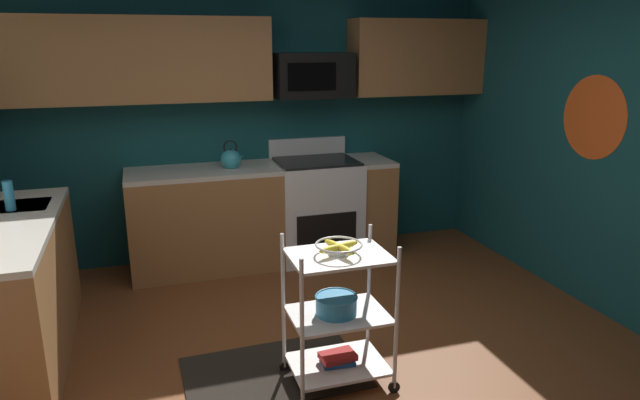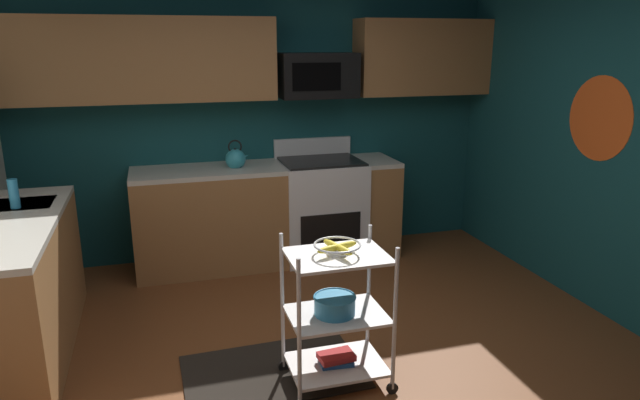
{
  "view_description": "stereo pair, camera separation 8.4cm",
  "coord_description": "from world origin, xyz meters",
  "px_view_note": "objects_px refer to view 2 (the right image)",
  "views": [
    {
      "loc": [
        -1.04,
        -2.82,
        2.0
      ],
      "look_at": [
        -0.01,
        0.41,
        1.05
      ],
      "focal_mm": 31.85,
      "sensor_mm": 36.0,
      "label": 1
    },
    {
      "loc": [
        -0.96,
        -2.84,
        2.0
      ],
      "look_at": [
        -0.01,
        0.41,
        1.05
      ],
      "focal_mm": 31.85,
      "sensor_mm": 36.0,
      "label": 2
    }
  ],
  "objects_px": {
    "oven_range": "(321,208)",
    "mixing_bowl_large": "(335,304)",
    "fruit_bowl": "(337,247)",
    "book_stack": "(336,358)",
    "kettle": "(236,159)",
    "microwave": "(317,75)",
    "rolling_cart": "(337,314)",
    "dish_soap_bottle": "(14,194)"
  },
  "relations": [
    {
      "from": "oven_range",
      "to": "mixing_bowl_large",
      "type": "distance_m",
      "value": 2.14
    },
    {
      "from": "oven_range",
      "to": "fruit_bowl",
      "type": "height_order",
      "value": "oven_range"
    },
    {
      "from": "book_stack",
      "to": "kettle",
      "type": "bearing_deg",
      "value": 97.56
    },
    {
      "from": "oven_range",
      "to": "kettle",
      "type": "distance_m",
      "value": 0.94
    },
    {
      "from": "fruit_bowl",
      "to": "microwave",
      "type": "bearing_deg",
      "value": 76.76
    },
    {
      "from": "oven_range",
      "to": "rolling_cart",
      "type": "relative_size",
      "value": 1.2
    },
    {
      "from": "microwave",
      "to": "oven_range",
      "type": "bearing_deg",
      "value": -89.74
    },
    {
      "from": "oven_range",
      "to": "fruit_bowl",
      "type": "xyz_separation_m",
      "value": [
        -0.51,
        -2.07,
        0.4
      ]
    },
    {
      "from": "book_stack",
      "to": "fruit_bowl",
      "type": "bearing_deg",
      "value": -90.0
    },
    {
      "from": "fruit_bowl",
      "to": "dish_soap_bottle",
      "type": "relative_size",
      "value": 1.36
    },
    {
      "from": "microwave",
      "to": "kettle",
      "type": "xyz_separation_m",
      "value": [
        -0.79,
        -0.11,
        -0.7
      ]
    },
    {
      "from": "kettle",
      "to": "dish_soap_bottle",
      "type": "bearing_deg",
      "value": -151.7
    },
    {
      "from": "book_stack",
      "to": "microwave",
      "type": "bearing_deg",
      "value": 76.76
    },
    {
      "from": "rolling_cart",
      "to": "dish_soap_bottle",
      "type": "distance_m",
      "value": 2.3
    },
    {
      "from": "microwave",
      "to": "kettle",
      "type": "relative_size",
      "value": 2.65
    },
    {
      "from": "rolling_cart",
      "to": "mixing_bowl_large",
      "type": "bearing_deg",
      "value": 180.0
    },
    {
      "from": "fruit_bowl",
      "to": "book_stack",
      "type": "bearing_deg",
      "value": 90.0
    },
    {
      "from": "oven_range",
      "to": "kettle",
      "type": "relative_size",
      "value": 4.17
    },
    {
      "from": "microwave",
      "to": "mixing_bowl_large",
      "type": "xyz_separation_m",
      "value": [
        -0.52,
        -2.18,
        -1.18
      ]
    },
    {
      "from": "microwave",
      "to": "book_stack",
      "type": "bearing_deg",
      "value": -103.24
    },
    {
      "from": "microwave",
      "to": "fruit_bowl",
      "type": "bearing_deg",
      "value": -103.24
    },
    {
      "from": "kettle",
      "to": "fruit_bowl",
      "type": "bearing_deg",
      "value": -82.44
    },
    {
      "from": "mixing_bowl_large",
      "to": "fruit_bowl",
      "type": "bearing_deg",
      "value": -0.0
    },
    {
      "from": "mixing_bowl_large",
      "to": "dish_soap_bottle",
      "type": "xyz_separation_m",
      "value": [
        -1.87,
        1.2,
        0.5
      ]
    },
    {
      "from": "mixing_bowl_large",
      "to": "dish_soap_bottle",
      "type": "bearing_deg",
      "value": 147.19
    },
    {
      "from": "mixing_bowl_large",
      "to": "kettle",
      "type": "bearing_deg",
      "value": 97.21
    },
    {
      "from": "microwave",
      "to": "fruit_bowl",
      "type": "relative_size",
      "value": 2.57
    },
    {
      "from": "microwave",
      "to": "dish_soap_bottle",
      "type": "bearing_deg",
      "value": -157.87
    },
    {
      "from": "microwave",
      "to": "dish_soap_bottle",
      "type": "distance_m",
      "value": 2.67
    },
    {
      "from": "rolling_cart",
      "to": "mixing_bowl_large",
      "type": "relative_size",
      "value": 3.63
    },
    {
      "from": "microwave",
      "to": "rolling_cart",
      "type": "relative_size",
      "value": 0.77
    },
    {
      "from": "oven_range",
      "to": "kettle",
      "type": "height_order",
      "value": "kettle"
    },
    {
      "from": "mixing_bowl_large",
      "to": "rolling_cart",
      "type": "bearing_deg",
      "value": -0.0
    },
    {
      "from": "microwave",
      "to": "kettle",
      "type": "height_order",
      "value": "microwave"
    },
    {
      "from": "oven_range",
      "to": "rolling_cart",
      "type": "xyz_separation_m",
      "value": [
        -0.51,
        -2.07,
        -0.02
      ]
    },
    {
      "from": "book_stack",
      "to": "rolling_cart",
      "type": "bearing_deg",
      "value": -116.57
    },
    {
      "from": "rolling_cart",
      "to": "mixing_bowl_large",
      "type": "height_order",
      "value": "rolling_cart"
    },
    {
      "from": "fruit_bowl",
      "to": "dish_soap_bottle",
      "type": "height_order",
      "value": "dish_soap_bottle"
    },
    {
      "from": "microwave",
      "to": "fruit_bowl",
      "type": "height_order",
      "value": "microwave"
    },
    {
      "from": "rolling_cart",
      "to": "book_stack",
      "type": "height_order",
      "value": "rolling_cart"
    },
    {
      "from": "oven_range",
      "to": "dish_soap_bottle",
      "type": "height_order",
      "value": "dish_soap_bottle"
    },
    {
      "from": "rolling_cart",
      "to": "book_stack",
      "type": "bearing_deg",
      "value": 63.43
    }
  ]
}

